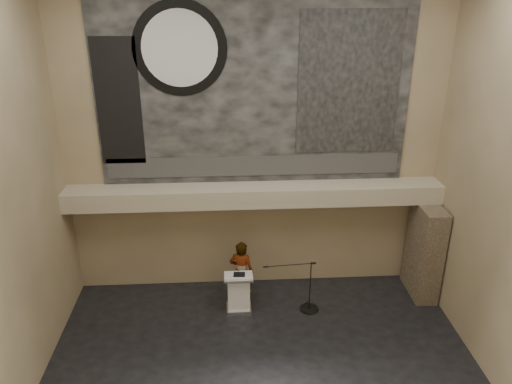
{
  "coord_description": "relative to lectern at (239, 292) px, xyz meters",
  "views": [
    {
      "loc": [
        -0.71,
        -8.55,
        8.27
      ],
      "look_at": [
        0.0,
        3.2,
        3.2
      ],
      "focal_mm": 35.0,
      "sensor_mm": 36.0,
      "label": 1
    }
  ],
  "objects": [
    {
      "name": "papers",
      "position": [
        -0.14,
        -0.07,
        0.55
      ],
      "size": [
        0.32,
        0.36,
        0.0
      ],
      "primitive_type": "cube",
      "rotation": [
        0.0,
        0.0,
        0.43
      ],
      "color": "silver",
      "rests_on": "lectern"
    },
    {
      "name": "speaker_person",
      "position": [
        0.09,
        0.44,
        0.35
      ],
      "size": [
        0.76,
        0.6,
        1.81
      ],
      "primitive_type": "imported",
      "rotation": [
        0.0,
        0.0,
        2.85
      ],
      "color": "white",
      "rests_on": "floor"
    },
    {
      "name": "sprinkler_left",
      "position": [
        -1.1,
        0.93,
        2.12
      ],
      "size": [
        0.04,
        0.04,
        0.06
      ],
      "primitive_type": "cylinder",
      "color": "#B2893D",
      "rests_on": "soffit"
    },
    {
      "name": "banner",
      "position": [
        0.5,
        1.35,
        5.15
      ],
      "size": [
        8.0,
        0.05,
        5.0
      ],
      "primitive_type": "cube",
      "color": "black",
      "rests_on": "wall_back"
    },
    {
      "name": "banner_text_strip",
      "position": [
        0.5,
        1.31,
        3.1
      ],
      "size": [
        7.76,
        0.02,
        0.55
      ],
      "primitive_type": "cube",
      "color": "#2E2E2E",
      "rests_on": "banner"
    },
    {
      "name": "wall_front",
      "position": [
        0.5,
        -6.62,
        3.7
      ],
      "size": [
        10.0,
        0.02,
        8.5
      ],
      "primitive_type": "cube",
      "color": "#7F7050",
      "rests_on": "floor"
    },
    {
      "name": "stone_pier",
      "position": [
        5.15,
        0.53,
        0.8
      ],
      "size": [
        0.6,
        1.4,
        2.7
      ],
      "primitive_type": "cube",
      "color": "#44382A",
      "rests_on": "floor"
    },
    {
      "name": "mic_stand",
      "position": [
        1.85,
        -0.12,
        -0.33
      ],
      "size": [
        1.52,
        0.52,
        1.48
      ],
      "rotation": [
        0.0,
        0.0,
        0.08
      ],
      "color": "black",
      "rests_on": "floor"
    },
    {
      "name": "banner_clock_face",
      "position": [
        -1.3,
        1.29,
        6.15
      ],
      "size": [
        1.84,
        0.02,
        1.84
      ],
      "primitive_type": "cylinder",
      "rotation": [
        1.57,
        0.0,
        0.0
      ],
      "color": "silver",
      "rests_on": "banner"
    },
    {
      "name": "soffit",
      "position": [
        0.5,
        0.98,
        2.4
      ],
      "size": [
        10.0,
        0.8,
        0.5
      ],
      "primitive_type": "cube",
      "color": "tan",
      "rests_on": "wall_back"
    },
    {
      "name": "banner_brick_print",
      "position": [
        -2.9,
        1.31,
        4.85
      ],
      "size": [
        1.1,
        0.02,
        3.2
      ],
      "primitive_type": "cube",
      "color": "black",
      "rests_on": "banner"
    },
    {
      "name": "floor",
      "position": [
        0.5,
        -2.62,
        -0.55
      ],
      "size": [
        10.0,
        10.0,
        0.0
      ],
      "primitive_type": "plane",
      "color": "black",
      "rests_on": "ground"
    },
    {
      "name": "wall_back",
      "position": [
        0.5,
        1.38,
        3.7
      ],
      "size": [
        10.0,
        0.02,
        8.5
      ],
      "primitive_type": "cube",
      "color": "#7F7050",
      "rests_on": "floor"
    },
    {
      "name": "binder",
      "position": [
        0.02,
        -0.04,
        0.56
      ],
      "size": [
        0.32,
        0.26,
        0.04
      ],
      "primitive_type": "cube",
      "rotation": [
        0.0,
        0.0,
        -0.09
      ],
      "color": "black",
      "rests_on": "lectern"
    },
    {
      "name": "sprinkler_right",
      "position": [
        2.4,
        0.93,
        2.12
      ],
      "size": [
        0.04,
        0.04,
        0.06
      ],
      "primitive_type": "cylinder",
      "color": "#B2893D",
      "rests_on": "soffit"
    },
    {
      "name": "banner_clock_rim",
      "position": [
        -1.3,
        1.31,
        6.15
      ],
      "size": [
        2.3,
        0.02,
        2.3
      ],
      "primitive_type": "cylinder",
      "rotation": [
        1.57,
        0.0,
        0.0
      ],
      "color": "black",
      "rests_on": "banner"
    },
    {
      "name": "banner_building_print",
      "position": [
        2.9,
        1.31,
        5.25
      ],
      "size": [
        2.6,
        0.02,
        3.6
      ],
      "primitive_type": "cube",
      "color": "black",
      "rests_on": "banner"
    },
    {
      "name": "lectern",
      "position": [
        0.0,
        0.0,
        0.0
      ],
      "size": [
        0.75,
        0.54,
        1.14
      ],
      "rotation": [
        0.0,
        0.0,
        0.01
      ],
      "color": "silver",
      "rests_on": "floor"
    }
  ]
}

